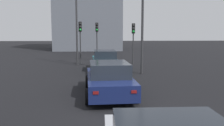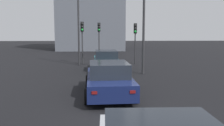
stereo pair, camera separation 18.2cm
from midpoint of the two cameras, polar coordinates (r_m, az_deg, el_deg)
The scene contains 8 objects.
ground_plane at distance 8.80m, azimuth 0.90°, elevation -11.93°, with size 160.00×160.00×0.20m, color black.
car_teal_lead at distance 17.59m, azimuth -2.07°, elevation 0.51°, with size 4.78×2.08×1.53m.
car_navy_second at distance 10.71m, azimuth -1.25°, elevation -3.84°, with size 4.85×2.25×1.51m.
traffic_light_near_left at distance 21.63m, azimuth -7.88°, elevation 7.02°, with size 0.33×0.30×3.81m.
traffic_light_near_right at distance 24.06m, azimuth -3.87°, elevation 7.12°, with size 0.32×0.29×3.84m.
traffic_light_far_left at distance 21.46m, azimuth 4.92°, elevation 6.77°, with size 0.32×0.29×3.66m.
street_lamp_kerbside at distance 16.38m, azimuth 7.08°, elevation 14.30°, with size 0.56×0.36×8.32m.
street_lamp_far at distance 20.79m, azimuth -8.80°, elevation 12.26°, with size 0.56×0.36×7.98m.
Camera 1 is at (-8.28, 0.80, 2.78)m, focal length 38.01 mm.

